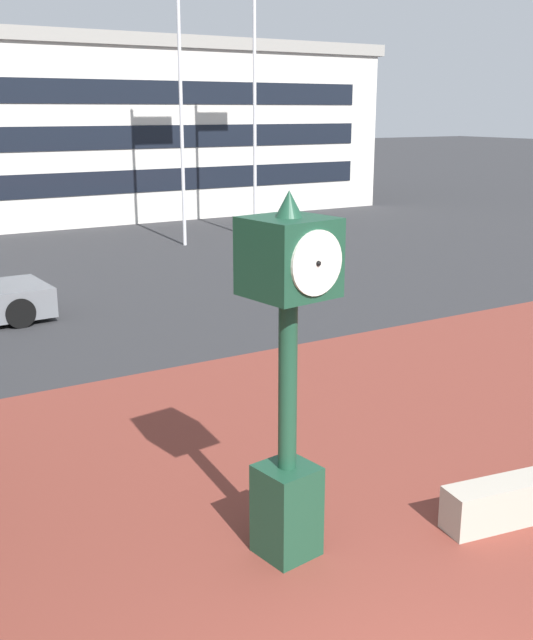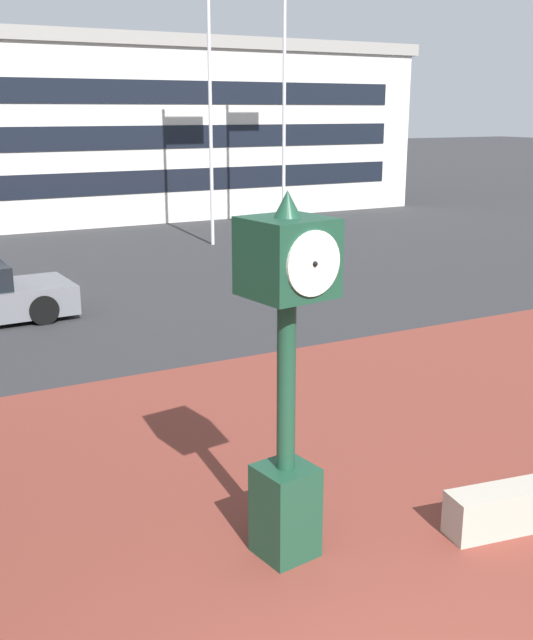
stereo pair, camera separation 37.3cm
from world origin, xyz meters
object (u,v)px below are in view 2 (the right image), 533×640
object	(u,v)px
flagpole_primary	(215,71)
civic_building	(68,128)
street_clock	(286,364)
flagpole_secondary	(287,79)

from	to	relation	value
flagpole_primary	civic_building	world-z (taller)	flagpole_primary
street_clock	flagpole_primary	world-z (taller)	flagpole_primary
civic_building	street_clock	bearing A→B (deg)	-100.55
flagpole_primary	civic_building	bearing A→B (deg)	98.71
flagpole_secondary	civic_building	size ratio (longest dim) A/B	0.33
street_clock	flagpole_primary	bearing A→B (deg)	59.13
civic_building	flagpole_primary	bearing A→B (deg)	-81.29
street_clock	flagpole_primary	xyz separation A→B (m)	(7.45, 17.74, 3.63)
street_clock	flagpole_secondary	bearing A→B (deg)	52.12
street_clock	flagpole_secondary	size ratio (longest dim) A/B	0.39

